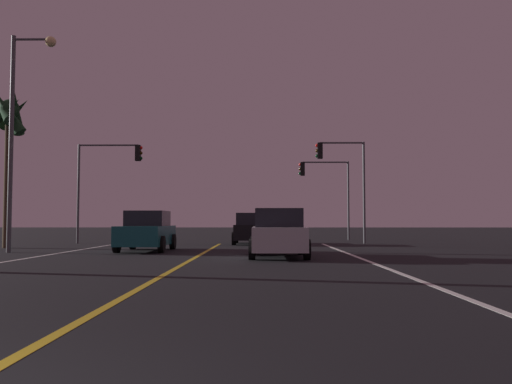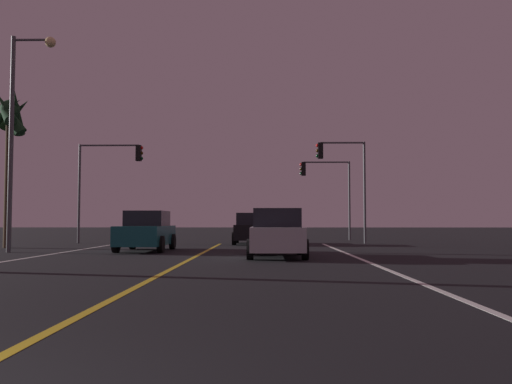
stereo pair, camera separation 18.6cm
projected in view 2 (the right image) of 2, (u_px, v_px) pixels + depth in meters
name	position (u px, v px, depth m)	size (l,w,h in m)	color
lane_edge_right	(394.00, 272.00, 13.28)	(0.16, 32.87, 0.01)	silver
lane_center_divider	(165.00, 272.00, 13.38)	(0.16, 32.87, 0.01)	gold
car_ahead_far	(252.00, 229.00, 29.54)	(2.02, 4.30, 1.70)	black
car_lead_same_lane	(277.00, 234.00, 18.92)	(2.02, 4.30, 1.70)	black
car_oncoming	(146.00, 231.00, 22.90)	(2.02, 4.30, 1.70)	black
traffic_light_near_right	(342.00, 168.00, 30.39)	(2.80, 0.36, 5.75)	#4C4C51
traffic_light_near_left	(110.00, 169.00, 30.62)	(3.70, 0.36, 5.63)	#4C4C51
traffic_light_far_right	(325.00, 181.00, 35.87)	(3.37, 0.36, 5.24)	#4C4C51
street_lamp_right_near	(502.00, 29.00, 11.00)	(2.39, 0.44, 8.20)	#4C4C51
street_lamp_left_mid	(21.00, 117.00, 21.97)	(1.84, 0.44, 8.87)	#4C4C51
palm_tree_left_mid	(10.00, 123.00, 25.56)	(2.18, 2.22, 7.60)	#473826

